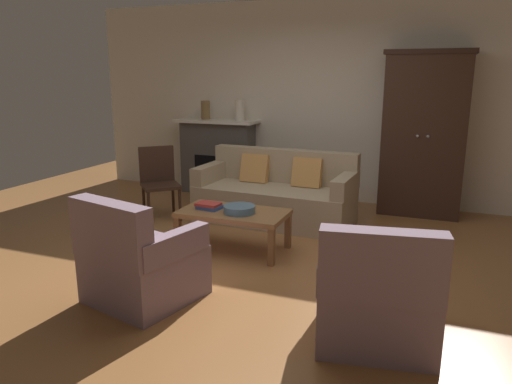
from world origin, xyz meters
The scene contains 14 objects.
ground_plane centered at (0.00, 0.00, 0.00)m, with size 9.60×9.60×0.00m, color #9E6638.
back_wall centered at (0.00, 2.55, 1.40)m, with size 7.20×0.10×2.80m, color silver.
fireplace centered at (-1.55, 2.30, 0.57)m, with size 1.26×0.48×1.12m.
armoire centered at (1.40, 2.22, 1.04)m, with size 1.06×0.57×2.08m.
couch centered at (-0.24, 1.23, 0.32)m, with size 1.95×0.94×0.86m.
coffee_table centered at (-0.31, 0.09, 0.37)m, with size 1.10×0.60×0.42m.
fruit_bowl centered at (-0.23, 0.05, 0.46)m, with size 0.32×0.32×0.08m, color slate.
book_stack centered at (-0.58, 0.07, 0.45)m, with size 0.26×0.20×0.07m.
mantel_vase_bronze centered at (-1.73, 2.28, 1.26)m, with size 0.13×0.13×0.28m, color olive.
mantel_vase_cream centered at (-1.17, 2.28, 1.27)m, with size 0.14×0.14×0.31m, color beige.
armchair_near_left centered at (-0.54, -1.23, 0.32)m, with size 0.92×0.93×0.88m.
armchair_near_right centered at (1.31, -1.18, 0.32)m, with size 0.88×0.88×0.88m.
side_chair_wooden centered at (-1.66, 0.82, 0.51)m, with size 0.62×0.62×0.90m.
dog centered at (-1.90, -0.03, 0.25)m, with size 0.48×0.42×0.39m.
Camera 1 is at (1.63, -4.24, 1.79)m, focal length 33.73 mm.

